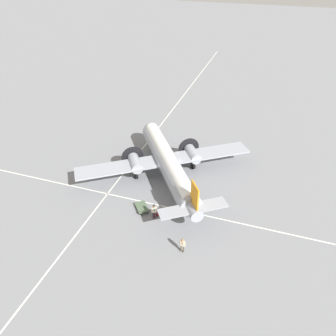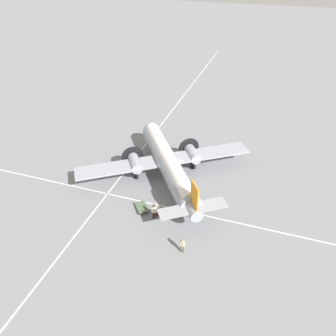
# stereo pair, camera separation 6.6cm
# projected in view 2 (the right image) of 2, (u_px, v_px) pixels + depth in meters

# --- Properties ---
(ground_plane) EXTENTS (300.00, 300.00, 0.00)m
(ground_plane) POSITION_uv_depth(u_px,v_px,m) (168.00, 179.00, 41.03)
(ground_plane) COLOR slate
(apron_line_eastwest) EXTENTS (120.00, 0.16, 0.01)m
(apron_line_eastwest) POSITION_uv_depth(u_px,v_px,m) (126.00, 170.00, 42.55)
(apron_line_eastwest) COLOR silver
(apron_line_eastwest) RESTS_ON ground_plane
(apron_line_northsouth) EXTENTS (0.16, 120.00, 0.01)m
(apron_line_northsouth) POSITION_uv_depth(u_px,v_px,m) (154.00, 204.00, 37.01)
(apron_line_northsouth) COLOR silver
(apron_line_northsouth) RESTS_ON ground_plane
(airliner_main) EXTENTS (18.40, 19.68, 5.62)m
(airliner_main) POSITION_uv_depth(u_px,v_px,m) (167.00, 160.00, 39.94)
(airliner_main) COLOR #9399A3
(airliner_main) RESTS_ON ground_plane
(crew_foreground) EXTENTS (0.27, 0.59, 1.72)m
(crew_foreground) POSITION_uv_depth(u_px,v_px,m) (182.00, 244.00, 30.69)
(crew_foreground) COLOR #473D2D
(crew_foreground) RESTS_ON ground_plane
(passenger_boarding) EXTENTS (0.41, 0.58, 1.84)m
(passenger_boarding) POSITION_uv_depth(u_px,v_px,m) (154.00, 210.00, 34.45)
(passenger_boarding) COLOR #2D2D33
(passenger_boarding) RESTS_ON ground_plane
(suitcase_near_door) EXTENTS (0.45, 0.15, 0.52)m
(suitcase_near_door) POSITION_uv_depth(u_px,v_px,m) (154.00, 215.00, 35.17)
(suitcase_near_door) COLOR maroon
(suitcase_near_door) RESTS_ON ground_plane
(suitcase_upright_spare) EXTENTS (0.36, 0.18, 0.55)m
(suitcase_upright_spare) POSITION_uv_depth(u_px,v_px,m) (157.00, 213.00, 35.35)
(suitcase_upright_spare) COLOR maroon
(suitcase_upright_spare) RESTS_ON ground_plane
(baggage_cart) EXTENTS (2.28, 2.16, 0.56)m
(baggage_cart) POSITION_uv_depth(u_px,v_px,m) (142.00, 207.00, 36.14)
(baggage_cart) COLOR #4C6047
(baggage_cart) RESTS_ON ground_plane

